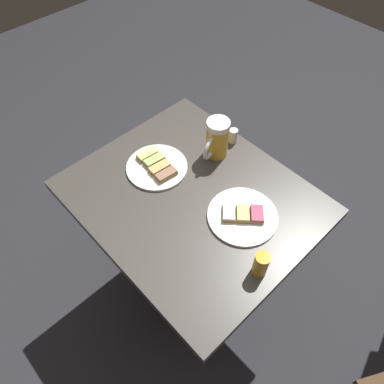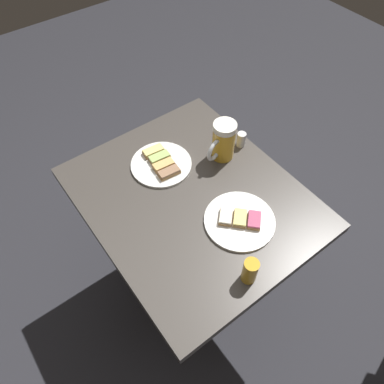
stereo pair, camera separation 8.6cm
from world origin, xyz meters
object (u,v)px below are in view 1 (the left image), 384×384
beer_mug (217,139)px  plate_far (243,215)px  beer_glass_small (261,264)px  salt_shaker (233,136)px  plate_near (157,166)px

beer_mug → plate_far: bearing=-28.3°
beer_glass_small → salt_shaker: (-0.43, 0.35, -0.02)m
salt_shaker → plate_near: bearing=-107.6°
plate_near → plate_far: 0.36m
plate_near → beer_glass_small: bearing=-4.7°
plate_far → beer_glass_small: 0.20m
plate_far → beer_glass_small: beer_glass_small is taller
plate_near → beer_mug: (0.10, 0.21, 0.07)m
beer_mug → beer_glass_small: 0.49m
beer_mug → beer_glass_small: bearing=-30.5°
plate_near → beer_mug: beer_mug is taller
plate_near → plate_far: (0.36, 0.07, -0.00)m
plate_far → salt_shaker: (-0.26, 0.24, 0.02)m
plate_near → salt_shaker: size_ratio=3.80×
plate_near → beer_glass_small: 0.53m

